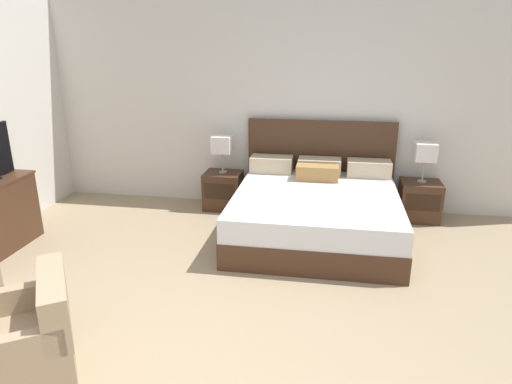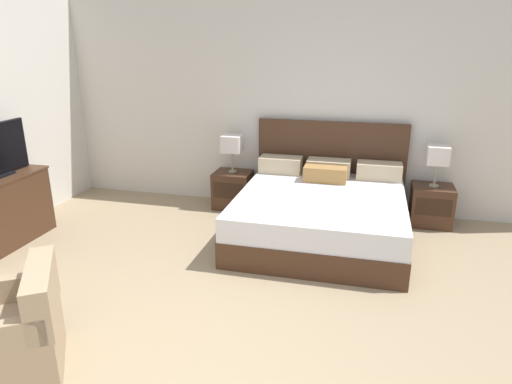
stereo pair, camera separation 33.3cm
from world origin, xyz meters
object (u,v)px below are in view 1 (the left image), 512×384
(nightstand_left, at_px, (223,190))
(armchair_companion, at_px, (22,350))
(bed, at_px, (316,210))
(table_lamp_right, at_px, (425,152))
(table_lamp_left, at_px, (222,145))
(nightstand_right, at_px, (419,201))

(nightstand_left, distance_m, armchair_companion, 3.51)
(bed, xyz_separation_m, table_lamp_right, (1.26, 0.69, 0.56))
(nightstand_left, relative_size, table_lamp_right, 0.99)
(nightstand_left, relative_size, table_lamp_left, 0.99)
(bed, relative_size, nightstand_right, 4.06)
(nightstand_right, height_order, table_lamp_left, table_lamp_left)
(bed, distance_m, table_lamp_left, 1.54)
(nightstand_right, distance_m, table_lamp_left, 2.59)
(table_lamp_left, distance_m, armchair_companion, 3.56)
(bed, bearing_deg, nightstand_left, 151.23)
(table_lamp_left, relative_size, table_lamp_right, 1.00)
(nightstand_right, bearing_deg, armchair_companion, -130.70)
(table_lamp_left, height_order, table_lamp_right, same)
(nightstand_left, distance_m, table_lamp_right, 2.59)
(nightstand_left, height_order, table_lamp_right, table_lamp_right)
(nightstand_left, height_order, nightstand_right, same)
(bed, bearing_deg, armchair_companion, -121.89)
(bed, xyz_separation_m, table_lamp_left, (-1.26, 0.69, 0.56))
(nightstand_right, bearing_deg, bed, -151.24)
(bed, distance_m, armchair_companion, 3.28)
(nightstand_left, bearing_deg, table_lamp_right, 0.03)
(nightstand_left, height_order, armchair_companion, armchair_companion)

